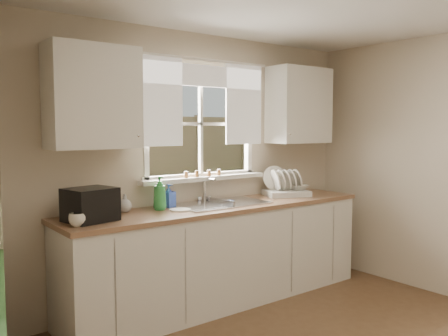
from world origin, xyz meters
TOP-DOWN VIEW (x-y plane):
  - room_walls at (0.00, -0.07)m, footprint 3.62×4.02m
  - window at (0.00, 2.00)m, footprint 1.38×0.16m
  - curtains at (0.00, 1.95)m, footprint 1.50×0.03m
  - base_cabinets at (0.00, 1.68)m, footprint 3.00×0.62m
  - countertop at (0.00, 1.68)m, footprint 3.04×0.65m
  - upper_cabinet_left at (-1.15, 1.82)m, footprint 0.70×0.33m
  - upper_cabinet_right at (1.15, 1.82)m, footprint 0.70×0.33m
  - wall_outlet at (0.88, 1.99)m, footprint 0.08×0.01m
  - sill_jars at (-0.03, 1.94)m, footprint 0.42×0.04m
  - backyard at (0.58, 8.42)m, footprint 20.00×10.00m
  - sink at (0.00, 1.71)m, footprint 0.88×0.52m
  - dish_rack at (0.87, 1.74)m, footprint 0.52×0.47m
  - bowl at (1.00, 1.69)m, footprint 0.24×0.24m
  - soap_bottle_a at (-0.59, 1.78)m, footprint 0.13×0.13m
  - soap_bottle_b at (-0.46, 1.86)m, footprint 0.12×0.12m
  - soap_bottle_c at (-0.87, 1.88)m, footprint 0.15×0.15m
  - saucer at (-0.47, 1.65)m, footprint 0.18×0.18m
  - cup at (-1.40, 1.55)m, footprint 0.16×0.16m
  - black_appliance at (-1.25, 1.68)m, footprint 0.40×0.36m

SIDE VIEW (x-z plane):
  - base_cabinets at x=0.00m, z-range 0.00..0.87m
  - sink at x=0.00m, z-range 0.64..1.04m
  - countertop at x=0.00m, z-range 0.87..0.91m
  - saucer at x=-0.47m, z-range 0.91..0.92m
  - cup at x=-1.40m, z-range 0.91..1.01m
  - soap_bottle_c at x=-0.87m, z-range 0.91..1.06m
  - dish_rack at x=0.87m, z-range 0.84..1.14m
  - bowl at x=1.00m, z-range 0.97..1.02m
  - soap_bottle_b at x=-0.46m, z-range 0.91..1.12m
  - black_appliance at x=-1.25m, z-range 0.91..1.16m
  - soap_bottle_a at x=-0.59m, z-range 0.91..1.20m
  - wall_outlet at x=0.88m, z-range 1.02..1.14m
  - sill_jars at x=-0.03m, z-range 1.15..1.21m
  - room_walls at x=0.00m, z-range -0.01..2.49m
  - window at x=0.00m, z-range 0.95..2.02m
  - upper_cabinet_left at x=-1.15m, z-range 1.45..2.25m
  - upper_cabinet_right at x=1.15m, z-range 1.45..2.25m
  - curtains at x=0.00m, z-range 1.53..2.34m
  - backyard at x=0.58m, z-range 0.40..6.53m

